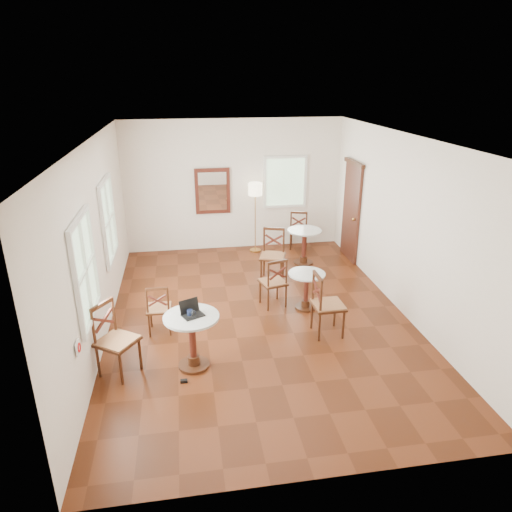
{
  "coord_description": "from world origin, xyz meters",
  "views": [
    {
      "loc": [
        -1.16,
        -6.93,
        3.88
      ],
      "look_at": [
        0.0,
        0.3,
        1.0
      ],
      "focal_mm": 32.4,
      "sensor_mm": 36.0,
      "label": 1
    }
  ],
  "objects_px": {
    "mouse": "(192,315)",
    "chair_back_b": "(273,255)",
    "chair_mid_b": "(326,305)",
    "cafe_table_back": "(304,243)",
    "chair_near_a": "(159,308)",
    "chair_back_a": "(299,229)",
    "power_adapter": "(184,381)",
    "chair_mid_a": "(274,282)",
    "cafe_table_near": "(192,336)",
    "water_glass": "(194,314)",
    "navy_mug": "(190,313)",
    "laptop": "(191,311)",
    "floor_lamp": "(255,194)",
    "chair_near_b": "(116,340)",
    "cafe_table_mid": "(306,287)"
  },
  "relations": [
    {
      "from": "cafe_table_near",
      "to": "navy_mug",
      "type": "distance_m",
      "value": 0.36
    },
    {
      "from": "chair_near_b",
      "to": "navy_mug",
      "type": "height_order",
      "value": "chair_near_b"
    },
    {
      "from": "chair_near_b",
      "to": "water_glass",
      "type": "relative_size",
      "value": 10.35
    },
    {
      "from": "cafe_table_back",
      "to": "chair_mid_b",
      "type": "xyz_separation_m",
      "value": [
        -0.4,
        -2.93,
        0.04
      ]
    },
    {
      "from": "floor_lamp",
      "to": "laptop",
      "type": "xyz_separation_m",
      "value": [
        -1.59,
        -4.41,
        -0.51
      ]
    },
    {
      "from": "cafe_table_back",
      "to": "navy_mug",
      "type": "relative_size",
      "value": 6.63
    },
    {
      "from": "floor_lamp",
      "to": "chair_near_a",
      "type": "bearing_deg",
      "value": -121.59
    },
    {
      "from": "chair_mid_b",
      "to": "cafe_table_back",
      "type": "bearing_deg",
      "value": -9.67
    },
    {
      "from": "chair_near_a",
      "to": "chair_back_a",
      "type": "distance_m",
      "value": 4.65
    },
    {
      "from": "chair_mid_a",
      "to": "chair_back_b",
      "type": "xyz_separation_m",
      "value": [
        0.2,
        1.13,
        0.06
      ]
    },
    {
      "from": "cafe_table_mid",
      "to": "power_adapter",
      "type": "xyz_separation_m",
      "value": [
        -2.17,
        -1.82,
        -0.4
      ]
    },
    {
      "from": "chair_mid_a",
      "to": "navy_mug",
      "type": "distance_m",
      "value": 2.27
    },
    {
      "from": "cafe_table_near",
      "to": "chair_near_b",
      "type": "height_order",
      "value": "chair_near_b"
    },
    {
      "from": "cafe_table_mid",
      "to": "chair_near_a",
      "type": "bearing_deg",
      "value": -170.65
    },
    {
      "from": "power_adapter",
      "to": "chair_near_a",
      "type": "bearing_deg",
      "value": 103.96
    },
    {
      "from": "chair_near_b",
      "to": "chair_back_a",
      "type": "height_order",
      "value": "chair_near_b"
    },
    {
      "from": "mouse",
      "to": "chair_back_b",
      "type": "bearing_deg",
      "value": 72.85
    },
    {
      "from": "floor_lamp",
      "to": "power_adapter",
      "type": "xyz_separation_m",
      "value": [
        -1.74,
        -4.8,
        -1.36
      ]
    },
    {
      "from": "cafe_table_near",
      "to": "floor_lamp",
      "type": "bearing_deg",
      "value": 70.28
    },
    {
      "from": "chair_mid_a",
      "to": "navy_mug",
      "type": "height_order",
      "value": "chair_mid_a"
    },
    {
      "from": "cafe_table_mid",
      "to": "laptop",
      "type": "height_order",
      "value": "laptop"
    },
    {
      "from": "cafe_table_back",
      "to": "chair_mid_b",
      "type": "relative_size",
      "value": 0.75
    },
    {
      "from": "chair_mid_a",
      "to": "chair_back_a",
      "type": "xyz_separation_m",
      "value": [
        1.16,
        2.82,
        0.01
      ]
    },
    {
      "from": "chair_back_b",
      "to": "cafe_table_near",
      "type": "bearing_deg",
      "value": -103.01
    },
    {
      "from": "chair_mid_a",
      "to": "chair_mid_b",
      "type": "distance_m",
      "value": 1.26
    },
    {
      "from": "mouse",
      "to": "power_adapter",
      "type": "bearing_deg",
      "value": -99.74
    },
    {
      "from": "cafe_table_near",
      "to": "chair_near_b",
      "type": "relative_size",
      "value": 0.78
    },
    {
      "from": "cafe_table_mid",
      "to": "power_adapter",
      "type": "relative_size",
      "value": 7.16
    },
    {
      "from": "chair_near_b",
      "to": "chair_back_b",
      "type": "distance_m",
      "value": 3.88
    },
    {
      "from": "chair_mid_b",
      "to": "water_glass",
      "type": "bearing_deg",
      "value": 104.98
    },
    {
      "from": "cafe_table_back",
      "to": "chair_mid_b",
      "type": "distance_m",
      "value": 2.95
    },
    {
      "from": "chair_near_b",
      "to": "cafe_table_back",
      "type": "bearing_deg",
      "value": -10.92
    },
    {
      "from": "navy_mug",
      "to": "water_glass",
      "type": "height_order",
      "value": "water_glass"
    },
    {
      "from": "navy_mug",
      "to": "cafe_table_near",
      "type": "bearing_deg",
      "value": 0.82
    },
    {
      "from": "cafe_table_near",
      "to": "power_adapter",
      "type": "distance_m",
      "value": 0.62
    },
    {
      "from": "cafe_table_back",
      "to": "laptop",
      "type": "xyz_separation_m",
      "value": [
        -2.51,
        -3.46,
        0.38
      ]
    },
    {
      "from": "water_glass",
      "to": "laptop",
      "type": "bearing_deg",
      "value": 107.04
    },
    {
      "from": "chair_back_b",
      "to": "power_adapter",
      "type": "relative_size",
      "value": 11.05
    },
    {
      "from": "chair_back_a",
      "to": "power_adapter",
      "type": "distance_m",
      "value": 5.6
    },
    {
      "from": "chair_near_a",
      "to": "chair_back_b",
      "type": "distance_m",
      "value": 2.79
    },
    {
      "from": "chair_back_b",
      "to": "water_glass",
      "type": "height_order",
      "value": "chair_back_b"
    },
    {
      "from": "navy_mug",
      "to": "chair_near_b",
      "type": "bearing_deg",
      "value": 178.52
    },
    {
      "from": "chair_mid_b",
      "to": "chair_back_a",
      "type": "distance_m",
      "value": 3.94
    },
    {
      "from": "cafe_table_back",
      "to": "chair_mid_b",
      "type": "bearing_deg",
      "value": -97.85
    },
    {
      "from": "laptop",
      "to": "water_glass",
      "type": "distance_m",
      "value": 0.09
    },
    {
      "from": "chair_near_a",
      "to": "mouse",
      "type": "xyz_separation_m",
      "value": [
        0.5,
        -1.05,
        0.41
      ]
    },
    {
      "from": "chair_near_a",
      "to": "chair_near_b",
      "type": "height_order",
      "value": "chair_near_b"
    },
    {
      "from": "mouse",
      "to": "cafe_table_back",
      "type": "bearing_deg",
      "value": 68.22
    },
    {
      "from": "chair_near_a",
      "to": "chair_mid_a",
      "type": "height_order",
      "value": "chair_mid_a"
    },
    {
      "from": "water_glass",
      "to": "floor_lamp",
      "type": "bearing_deg",
      "value": 70.87
    }
  ]
}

